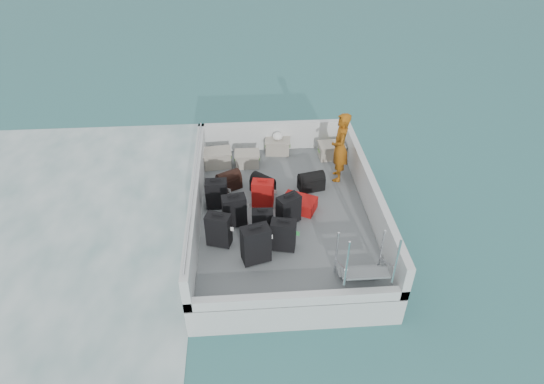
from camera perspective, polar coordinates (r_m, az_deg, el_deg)
The scene contains 24 objects.
ground at distance 9.65m, azimuth 1.37°, elevation -5.04°, with size 160.00×160.00×0.00m, color #195557.
wake_foam at distance 10.44m, azimuth -26.03°, elevation -5.77°, with size 10.00×10.00×0.00m, color white.
ferry_hull at distance 9.45m, azimuth 1.40°, elevation -3.67°, with size 3.60×5.00×0.60m, color silver.
deck at distance 9.26m, azimuth 1.42°, elevation -2.20°, with size 3.30×4.70×0.02m, color slate.
deck_fittings at distance 8.81m, azimuth 3.90°, elevation -1.45°, with size 3.60×5.00×0.90m.
suitcase_0 at distance 8.29m, azimuth -6.71°, elevation -4.79°, with size 0.43×0.25×0.67m, color black.
suitcase_1 at distance 8.69m, azimuth -4.74°, elevation -2.41°, with size 0.45×0.26×0.67m, color black.
suitcase_2 at distance 9.19m, azimuth -6.96°, elevation -0.27°, with size 0.43×0.26×0.63m, color black.
suitcase_3 at distance 7.90m, azimuth -2.04°, elevation -6.64°, with size 0.49×0.28×0.74m, color black.
suitcase_4 at distance 8.45m, azimuth -1.18°, elevation -3.99°, with size 0.39×0.23×0.58m, color black.
suitcase_5 at distance 9.16m, azimuth -1.16°, elevation -0.22°, with size 0.43×0.26×0.60m, color #A20C0F.
suitcase_6 at distance 8.17m, azimuth 1.41°, elevation -5.46°, with size 0.44×0.26×0.62m, color black.
suitcase_7 at distance 8.74m, azimuth 2.09°, elevation -2.23°, with size 0.44×0.25×0.62m, color black.
suitcase_8 at distance 9.19m, azimuth 3.42°, elevation -1.49°, with size 0.43×0.66×0.26m, color #A20C0F.
duffel_0 at distance 9.78m, azimuth -5.43°, elevation 1.28°, with size 0.50×0.30×0.32m, color black, non-canonical shape.
duffel_1 at distance 9.63m, azimuth -1.17°, elevation 0.82°, with size 0.49×0.30×0.32m, color black, non-canonical shape.
duffel_2 at distance 9.75m, azimuth 4.94°, elevation 1.17°, with size 0.54×0.30×0.32m, color black, non-canonical shape.
crate_0 at distance 10.55m, azimuth -6.88°, elevation 4.16°, with size 0.61×0.42×0.37m, color #AEA698.
crate_1 at distance 10.50m, azimuth -3.12°, elevation 4.08°, with size 0.53×0.37×0.32m, color #AEA698.
crate_2 at distance 10.97m, azimuth 0.71°, elevation 5.71°, with size 0.55×0.38×0.33m, color #AEA698.
crate_3 at distance 10.87m, azimuth 7.44°, elevation 5.11°, with size 0.57×0.39×0.34m, color #AEA698.
yellow_bag at distance 11.07m, azimuth 7.36°, elevation 5.35°, with size 0.28×0.26×0.22m, color gold.
white_bag at distance 10.84m, azimuth 0.72°, elevation 6.88°, with size 0.24×0.24×0.18m, color white.
passenger at distance 9.84m, azimuth 8.53°, elevation 5.55°, with size 0.58×0.37×1.57m, color orange.
Camera 1 is at (-0.74, -7.20, 6.38)m, focal length 30.00 mm.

